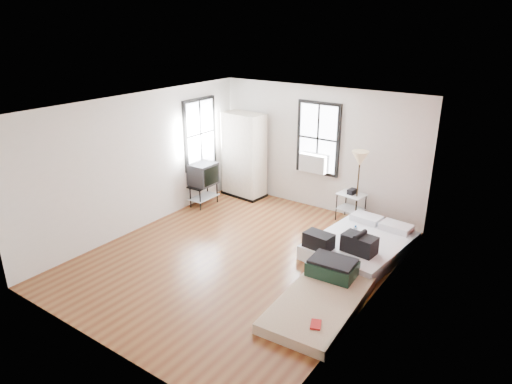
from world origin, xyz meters
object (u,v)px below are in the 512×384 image
Objects in this scene: side_table at (351,199)px; floor_lamp at (360,162)px; mattress_main at (360,244)px; tv_stand at (203,176)px; mattress_bare at (322,295)px; wardrobe at (244,155)px.

floor_lamp is at bearing -25.61° from side_table.
tv_stand is at bearing -175.63° from mattress_main.
side_table is (-0.92, 3.12, 0.37)m from mattress_bare.
tv_stand is (-4.13, 1.97, 0.60)m from mattress_bare.
wardrobe is 2.81× the size of side_table.
side_table is at bearing 126.82° from mattress_main.
mattress_main is 1.02× the size of mattress_bare.
mattress_main is 4.00m from tv_stand.
wardrobe is 2.01× the size of tv_stand.
mattress_main is at bearing -59.11° from side_table.
mattress_bare is at bearing -73.53° from side_table.
wardrobe is 2.98m from floor_lamp.
wardrobe is at bearing -178.58° from side_table.
wardrobe is (-3.57, 1.18, 0.85)m from mattress_main.
floor_lamp is at bearing 122.97° from mattress_main.
tv_stand is at bearing 151.03° from mattress_bare.
wardrobe reaches higher than tv_stand.
side_table is at bearing 154.39° from floor_lamp.
floor_lamp is 1.57× the size of tv_stand.
mattress_main reaches higher than mattress_bare.
mattress_bare is 1.04× the size of wardrobe.
side_table is at bearing 5.74° from wardrobe.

